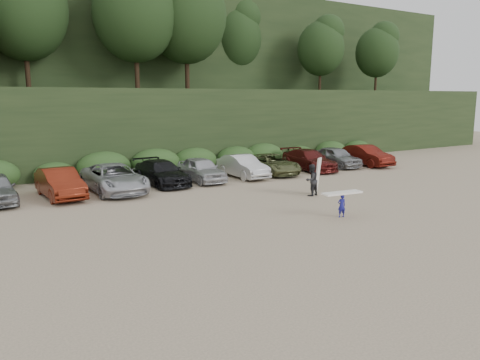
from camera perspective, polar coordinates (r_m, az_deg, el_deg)
ground at (r=20.49m, az=1.09°, el=-5.20°), size 120.00×120.00×0.00m
hillside_backdrop at (r=53.91m, az=-20.97°, el=15.67°), size 90.00×41.50×28.00m
parked_cars at (r=28.36m, az=-13.25°, el=0.44°), size 39.48×6.41×1.62m
child_surfer at (r=21.70m, az=12.31°, el=-2.41°), size 1.99×0.74×1.17m
adult_surfer at (r=26.10m, az=8.75°, el=0.03°), size 1.36×0.85×2.07m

